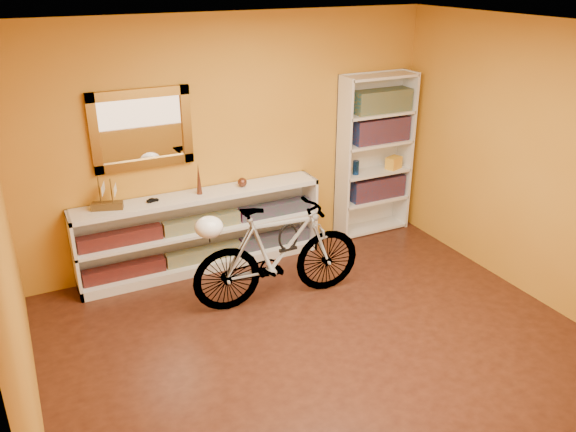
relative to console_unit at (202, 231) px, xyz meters
name	(u,v)px	position (x,y,z in m)	size (l,w,h in m)	color
floor	(324,347)	(0.46, -1.81, -0.43)	(4.50, 4.00, 0.01)	black
ceiling	(334,30)	(0.46, -1.81, 2.18)	(4.50, 4.00, 0.01)	silver
back_wall	(233,141)	(0.46, 0.19, 0.88)	(4.50, 0.01, 2.60)	#C37D1D
left_wall	(8,270)	(-1.79, -1.81, 0.88)	(0.01, 4.00, 2.60)	#C37D1D
right_wall	(540,166)	(2.72, -1.81, 0.88)	(0.01, 4.00, 2.60)	#C37D1D
gilt_mirror	(142,129)	(-0.49, 0.15, 1.12)	(0.98, 0.06, 0.78)	brown
wall_socket	(308,218)	(1.36, 0.17, -0.17)	(0.09, 0.01, 0.09)	silver
console_unit	(202,231)	(0.00, 0.00, 0.00)	(2.60, 0.35, 0.85)	silver
cd_row_lower	(204,254)	(0.00, -0.02, -0.26)	(2.50, 0.13, 0.14)	black
cd_row_upper	(202,223)	(0.00, -0.02, 0.11)	(2.50, 0.13, 0.14)	#1B5379
model_ship	(106,193)	(-0.92, 0.00, 0.60)	(0.29, 0.11, 0.35)	#432D12
toy_car	(153,202)	(-0.48, 0.00, 0.43)	(0.00, 0.00, 0.00)	black
bronze_ornament	(199,179)	(0.00, 0.00, 0.59)	(0.06, 0.06, 0.33)	#552B1D
decorative_orb	(242,182)	(0.48, 0.00, 0.47)	(0.10, 0.10, 0.10)	#552B1D
bookcase	(375,156)	(2.16, 0.03, 0.52)	(0.90, 0.30, 1.90)	silver
book_row_a	(376,187)	(2.21, 0.03, 0.12)	(0.70, 0.22, 0.26)	maroon
book_row_b	(380,130)	(2.21, 0.03, 0.83)	(0.70, 0.22, 0.28)	maroon
book_row_c	(382,101)	(2.21, 0.03, 1.16)	(0.70, 0.22, 0.25)	#1B4F5F
travel_mug	(356,168)	(1.89, 0.01, 0.42)	(0.07, 0.07, 0.17)	navy
red_tin	(362,106)	(1.96, 0.06, 1.13)	(0.14, 0.14, 0.18)	maroon
yellow_bag	(394,163)	(2.41, -0.01, 0.41)	(0.18, 0.12, 0.14)	gold
bicycle	(278,253)	(0.45, -0.94, 0.08)	(1.71, 0.44, 1.00)	silver
helmet	(209,227)	(-0.20, -0.89, 0.46)	(0.26, 0.24, 0.19)	white
u_lock	(288,237)	(0.55, -0.95, 0.23)	(0.20, 0.20, 0.02)	black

